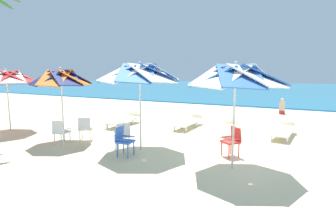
{
  "coord_description": "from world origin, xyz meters",
  "views": [
    {
      "loc": [
        1.15,
        -9.64,
        2.51
      ],
      "look_at": [
        -3.38,
        -0.42,
        1.0
      ],
      "focal_mm": 29.09,
      "sensor_mm": 36.0,
      "label": 1
    }
  ],
  "objects_px": {
    "plastic_chair_3": "(61,131)",
    "plastic_chair_4": "(85,128)",
    "sun_lounger_0": "(283,130)",
    "sun_lounger_3": "(123,120)",
    "plastic_chair_0": "(232,140)",
    "sun_lounger_2": "(188,121)",
    "beach_umbrella_0": "(235,76)",
    "sun_lounger_1": "(231,129)",
    "plastic_chair_1": "(123,139)",
    "beachgoer_seated": "(282,109)",
    "beach_umbrella_3": "(6,77)",
    "beach_umbrella_1": "(140,74)",
    "beach_umbrella_2": "(61,78)",
    "plastic_chair_2": "(122,135)"
  },
  "relations": [
    {
      "from": "plastic_chair_0",
      "to": "sun_lounger_2",
      "type": "bearing_deg",
      "value": 130.16
    },
    {
      "from": "plastic_chair_3",
      "to": "beachgoer_seated",
      "type": "relative_size",
      "value": 0.94
    },
    {
      "from": "plastic_chair_2",
      "to": "plastic_chair_3",
      "type": "xyz_separation_m",
      "value": [
        -2.15,
        -0.5,
        0.0
      ]
    },
    {
      "from": "plastic_chair_2",
      "to": "plastic_chair_3",
      "type": "bearing_deg",
      "value": -166.86
    },
    {
      "from": "sun_lounger_2",
      "to": "plastic_chair_4",
      "type": "bearing_deg",
      "value": -122.5
    },
    {
      "from": "plastic_chair_1",
      "to": "sun_lounger_3",
      "type": "bearing_deg",
      "value": 125.62
    },
    {
      "from": "beachgoer_seated",
      "to": "beach_umbrella_3",
      "type": "bearing_deg",
      "value": -134.81
    },
    {
      "from": "plastic_chair_0",
      "to": "plastic_chair_3",
      "type": "distance_m",
      "value": 5.58
    },
    {
      "from": "beach_umbrella_0",
      "to": "plastic_chair_1",
      "type": "height_order",
      "value": "beach_umbrella_0"
    },
    {
      "from": "plastic_chair_0",
      "to": "sun_lounger_1",
      "type": "height_order",
      "value": "plastic_chair_0"
    },
    {
      "from": "plastic_chair_0",
      "to": "plastic_chair_3",
      "type": "relative_size",
      "value": 1.0
    },
    {
      "from": "sun_lounger_3",
      "to": "beachgoer_seated",
      "type": "xyz_separation_m",
      "value": [
        6.26,
        6.9,
        0.01
      ]
    },
    {
      "from": "beach_umbrella_2",
      "to": "beach_umbrella_3",
      "type": "bearing_deg",
      "value": 176.17
    },
    {
      "from": "plastic_chair_2",
      "to": "sun_lounger_0",
      "type": "bearing_deg",
      "value": 42.17
    },
    {
      "from": "beach_umbrella_3",
      "to": "plastic_chair_1",
      "type": "bearing_deg",
      "value": -6.05
    },
    {
      "from": "plastic_chair_0",
      "to": "plastic_chair_1",
      "type": "bearing_deg",
      "value": -154.31
    },
    {
      "from": "beach_umbrella_1",
      "to": "plastic_chair_3",
      "type": "bearing_deg",
      "value": -164.09
    },
    {
      "from": "plastic_chair_4",
      "to": "beachgoer_seated",
      "type": "relative_size",
      "value": 0.94
    },
    {
      "from": "plastic_chair_3",
      "to": "beach_umbrella_3",
      "type": "xyz_separation_m",
      "value": [
        -3.62,
        0.66,
        1.73
      ]
    },
    {
      "from": "beach_umbrella_1",
      "to": "plastic_chair_2",
      "type": "distance_m",
      "value": 1.99
    },
    {
      "from": "sun_lounger_2",
      "to": "beach_umbrella_2",
      "type": "bearing_deg",
      "value": -126.87
    },
    {
      "from": "beach_umbrella_2",
      "to": "plastic_chair_4",
      "type": "relative_size",
      "value": 3.02
    },
    {
      "from": "beach_umbrella_0",
      "to": "plastic_chair_3",
      "type": "bearing_deg",
      "value": -176.04
    },
    {
      "from": "plastic_chair_2",
      "to": "sun_lounger_3",
      "type": "xyz_separation_m",
      "value": [
        -2.22,
        3.14,
        -0.22
      ]
    },
    {
      "from": "beach_umbrella_1",
      "to": "sun_lounger_2",
      "type": "bearing_deg",
      "value": 88.76
    },
    {
      "from": "plastic_chair_3",
      "to": "sun_lounger_3",
      "type": "distance_m",
      "value": 3.65
    },
    {
      "from": "sun_lounger_2",
      "to": "beachgoer_seated",
      "type": "relative_size",
      "value": 2.33
    },
    {
      "from": "sun_lounger_3",
      "to": "beachgoer_seated",
      "type": "bearing_deg",
      "value": 47.76
    },
    {
      "from": "plastic_chair_4",
      "to": "sun_lounger_2",
      "type": "bearing_deg",
      "value": 57.5
    },
    {
      "from": "beach_umbrella_0",
      "to": "sun_lounger_1",
      "type": "distance_m",
      "value": 4.09
    },
    {
      "from": "plastic_chair_1",
      "to": "plastic_chair_4",
      "type": "bearing_deg",
      "value": 160.38
    },
    {
      "from": "beach_umbrella_0",
      "to": "beach_umbrella_2",
      "type": "relative_size",
      "value": 1.04
    },
    {
      "from": "plastic_chair_2",
      "to": "plastic_chair_4",
      "type": "relative_size",
      "value": 1.0
    },
    {
      "from": "sun_lounger_0",
      "to": "sun_lounger_3",
      "type": "relative_size",
      "value": 1.01
    },
    {
      "from": "beachgoer_seated",
      "to": "plastic_chair_4",
      "type": "bearing_deg",
      "value": -120.94
    },
    {
      "from": "beach_umbrella_2",
      "to": "beachgoer_seated",
      "type": "relative_size",
      "value": 2.83
    },
    {
      "from": "beach_umbrella_2",
      "to": "plastic_chair_2",
      "type": "bearing_deg",
      "value": 1.45
    },
    {
      "from": "plastic_chair_2",
      "to": "plastic_chair_1",
      "type": "bearing_deg",
      "value": -52.15
    },
    {
      "from": "plastic_chair_3",
      "to": "sun_lounger_1",
      "type": "distance_m",
      "value": 6.12
    },
    {
      "from": "beach_umbrella_2",
      "to": "sun_lounger_3",
      "type": "relative_size",
      "value": 1.21
    },
    {
      "from": "beach_umbrella_1",
      "to": "sun_lounger_1",
      "type": "bearing_deg",
      "value": 55.01
    },
    {
      "from": "sun_lounger_1",
      "to": "beach_umbrella_1",
      "type": "bearing_deg",
      "value": -124.99
    },
    {
      "from": "sun_lounger_2",
      "to": "sun_lounger_1",
      "type": "bearing_deg",
      "value": -19.94
    },
    {
      "from": "plastic_chair_4",
      "to": "sun_lounger_1",
      "type": "relative_size",
      "value": 0.39
    },
    {
      "from": "plastic_chair_4",
      "to": "sun_lounger_2",
      "type": "distance_m",
      "value": 4.46
    },
    {
      "from": "sun_lounger_0",
      "to": "sun_lounger_3",
      "type": "distance_m",
      "value": 6.74
    },
    {
      "from": "sun_lounger_3",
      "to": "beach_umbrella_2",
      "type": "bearing_deg",
      "value": -94.73
    },
    {
      "from": "plastic_chair_1",
      "to": "plastic_chair_2",
      "type": "xyz_separation_m",
      "value": [
        -0.38,
        0.49,
        0.0
      ]
    },
    {
      "from": "plastic_chair_3",
      "to": "plastic_chair_4",
      "type": "bearing_deg",
      "value": 65.97
    },
    {
      "from": "beach_umbrella_0",
      "to": "beachgoer_seated",
      "type": "bearing_deg",
      "value": 86.95
    }
  ]
}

